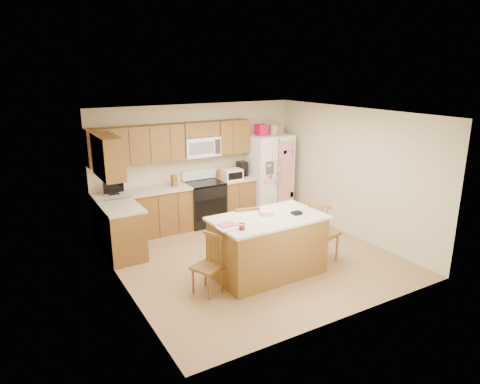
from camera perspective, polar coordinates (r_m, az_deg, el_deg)
ground at (r=7.62m, az=1.71°, el=-8.59°), size 4.50×4.50×0.00m
room_shell at (r=7.14m, az=1.80°, el=1.97°), size 4.60×4.60×2.52m
cabinetry at (r=8.43m, az=-10.43°, el=0.21°), size 3.36×1.56×2.15m
stove at (r=9.04m, az=-4.77°, el=-1.40°), size 0.76×0.65×1.13m
refrigerator at (r=9.62m, az=3.80°, el=2.46°), size 0.90×0.79×2.04m
island at (r=6.84m, az=3.72°, el=-7.12°), size 1.82×1.06×1.06m
windsor_chair_left at (r=6.32m, az=-4.29°, el=-9.84°), size 0.49×0.50×0.89m
windsor_chair_back at (r=7.24m, az=0.63°, el=-5.82°), size 0.52×0.51×1.01m
windsor_chair_right at (r=7.40m, az=10.88°, el=-5.38°), size 0.56×0.57×1.08m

